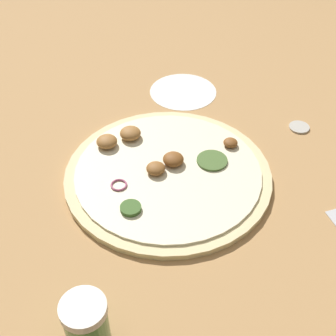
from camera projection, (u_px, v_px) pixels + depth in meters
The scene contains 5 objects.
ground_plane at pixel (168, 177), 0.80m from camera, with size 3.00×3.00×0.00m, color tan.
pizza at pixel (167, 172), 0.80m from camera, with size 0.35×0.35×0.03m.
spice_jar at pixel (87, 324), 0.56m from camera, with size 0.06×0.06×0.08m.
loose_cap at pixel (299, 126), 0.90m from camera, with size 0.04×0.04×0.01m.
flour_patch at pixel (183, 91), 1.00m from camera, with size 0.14×0.14×0.00m.
Camera 1 is at (0.09, 0.58, 0.55)m, focal length 50.00 mm.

